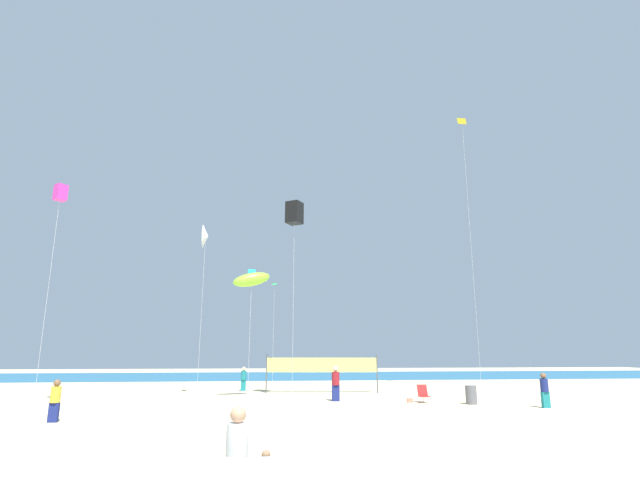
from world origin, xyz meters
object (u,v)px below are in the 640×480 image
Objects in this scene: trash_barrel at (471,395)px; kite_black_box at (294,213)px; toddler_figure at (265,477)px; volleyball_net at (322,367)px; kite_lime_inflatable at (252,279)px; beachgoer_navy_shirt at (545,389)px; kite_white_delta at (206,236)px; kite_yellow_diamond at (463,125)px; beachgoer_teal_shirt at (244,378)px; beachgoer_mustard_shirt at (55,399)px; beach_handbag at (410,400)px; beachgoer_maroon_shirt at (336,382)px; kite_green_diamond at (274,286)px; kite_magenta_box at (60,193)px; mother_figure at (237,454)px; folding_beach_chair at (423,393)px.

kite_black_box is at bearing 157.40° from trash_barrel.
toddler_figure is at bearing -94.64° from kite_black_box.
volleyball_net is 0.99× the size of kite_lime_inflatable.
volleyball_net is at bearing -48.48° from beachgoer_navy_shirt.
beachgoer_navy_shirt is at bearing -22.47° from kite_white_delta.
kite_black_box reaches higher than beachgoer_navy_shirt.
kite_yellow_diamond reaches higher than trash_barrel.
beachgoer_mustard_shirt is at bearing 107.57° from beachgoer_teal_shirt.
beach_handbag is 0.04× the size of kite_lime_inflatable.
trash_barrel is at bearing -17.92° from kite_lime_inflatable.
kite_white_delta is (-11.25, 3.91, 9.30)m from beach_handbag.
kite_black_box reaches higher than kite_white_delta.
trash_barrel reaches higher than beach_handbag.
trash_barrel is 0.09× the size of kite_white_delta.
kite_lime_inflatable is at bearing 86.31° from toddler_figure.
kite_green_diamond is at bearing 36.45° from beachgoer_maroon_shirt.
kite_black_box is at bearing 156.75° from beachgoer_teal_shirt.
beachgoer_mustard_shirt is 31.83m from kite_yellow_diamond.
beachgoer_navy_shirt is at bearing 39.34° from toddler_figure.
toddler_figure is at bearing -56.22° from kite_magenta_box.
mother_figure is 1.06× the size of beachgoer_mustard_shirt.
beachgoer_teal_shirt is at bearing 139.63° from trash_barrel.
folding_beach_chair is 8.03m from volleyball_net.
toddler_figure is 0.58× the size of beachgoer_navy_shirt.
beachgoer_mustard_shirt is (-7.29, 11.06, -0.05)m from mother_figure.
beachgoer_teal_shirt is 0.14× the size of kite_magenta_box.
kite_green_diamond reaches higher than mother_figure.
beachgoer_teal_shirt is 6.98m from kite_green_diamond.
trash_barrel is 3.16× the size of beach_handbag.
volleyball_net is (11.44, 11.89, 0.81)m from beachgoer_mustard_shirt.
kite_white_delta reaches higher than beachgoer_maroon_shirt.
folding_beach_chair is 2.36m from trash_barrel.
mother_figure is 0.90× the size of beachgoer_maroon_shirt.
toddler_figure is 18.69m from beachgoer_navy_shirt.
folding_beach_chair is at bearing -15.97° from kite_lime_inflatable.
beachgoer_teal_shirt is at bearing 155.09° from volleyball_net.
beach_handbag is at bearing -56.54° from kite_green_diamond.
kite_magenta_box is at bearing -162.57° from kite_yellow_diamond.
beachgoer_teal_shirt is 12.04m from kite_black_box.
beachgoer_mustard_shirt is at bearing 137.00° from beachgoer_maroon_shirt.
kite_green_diamond reaches higher than beachgoer_teal_shirt.
kite_yellow_diamond is (10.99, 0.74, 17.91)m from volleyball_net.
toddler_figure is at bearing -9.10° from mother_figure.
kite_yellow_diamond is 21.29m from kite_white_delta.
kite_black_box is at bearing -148.00° from beachgoer_mustard_shirt.
kite_black_box is at bearing 156.72° from beach_handbag.
toddler_figure is at bearing -99.07° from volleyball_net.
kite_magenta_box reaches higher than trash_barrel.
kite_white_delta is (-11.94, 3.97, 8.95)m from folding_beach_chair.
mother_figure reaches higher than beachgoer_teal_shirt.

